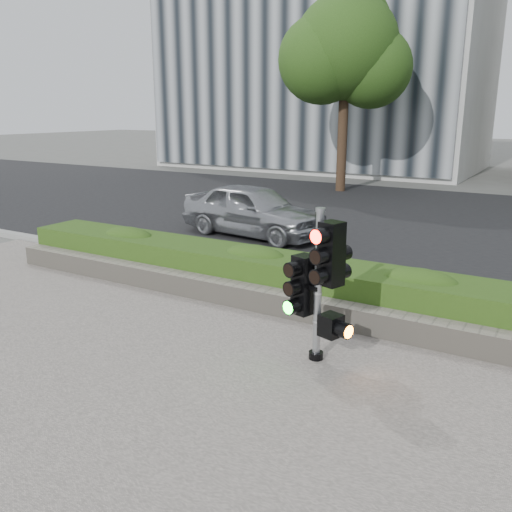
% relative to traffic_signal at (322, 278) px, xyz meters
% --- Properties ---
extents(ground, '(120.00, 120.00, 0.00)m').
position_rel_traffic_signal_xyz_m(ground, '(-0.77, -0.79, -1.07)').
color(ground, '#51514C').
rests_on(ground, ground).
extents(sidewalk, '(16.00, 11.00, 0.03)m').
position_rel_traffic_signal_xyz_m(sidewalk, '(-0.77, -3.29, -1.05)').
color(sidewalk, '#9E9389').
rests_on(sidewalk, ground).
extents(road, '(60.00, 13.00, 0.02)m').
position_rel_traffic_signal_xyz_m(road, '(-0.77, 9.21, -1.06)').
color(road, black).
rests_on(road, ground).
extents(curb, '(60.00, 0.25, 0.12)m').
position_rel_traffic_signal_xyz_m(curb, '(-0.77, 2.36, -1.01)').
color(curb, gray).
rests_on(curb, ground).
extents(stone_wall, '(12.00, 0.32, 0.34)m').
position_rel_traffic_signal_xyz_m(stone_wall, '(-0.77, 1.11, -0.87)').
color(stone_wall, gray).
rests_on(stone_wall, sidewalk).
extents(hedge, '(12.00, 1.00, 0.68)m').
position_rel_traffic_signal_xyz_m(hedge, '(-0.77, 1.76, -0.70)').
color(hedge, '#4F8228').
rests_on(hedge, sidewalk).
extents(building_left, '(16.00, 9.00, 15.00)m').
position_rel_traffic_signal_xyz_m(building_left, '(-9.77, 22.21, 6.43)').
color(building_left, '#B7B7B2').
rests_on(building_left, ground).
extents(tree_left, '(4.61, 4.03, 7.34)m').
position_rel_traffic_signal_xyz_m(tree_left, '(-5.28, 13.77, 3.98)').
color(tree_left, black).
rests_on(tree_left, ground).
extents(traffic_signal, '(0.69, 0.57, 1.88)m').
position_rel_traffic_signal_xyz_m(traffic_signal, '(0.00, 0.00, 0.00)').
color(traffic_signal, black).
rests_on(traffic_signal, sidewalk).
extents(car_silver, '(3.89, 1.96, 1.27)m').
position_rel_traffic_signal_xyz_m(car_silver, '(-4.19, 5.44, -0.42)').
color(car_silver, '#A2A3A9').
rests_on(car_silver, road).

